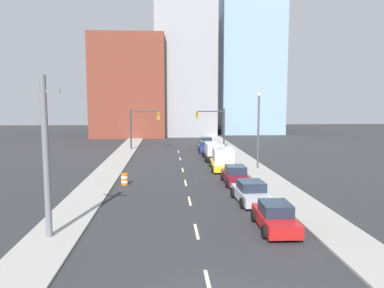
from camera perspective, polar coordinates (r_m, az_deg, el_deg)
sidewalk_left at (r=59.97m, az=-9.34°, el=-0.13°), size 2.77×95.74×0.12m
sidewalk_right at (r=60.34m, az=4.71°, el=-0.02°), size 2.77×95.74×0.12m
lane_stripe_at_2m at (r=15.16m, az=2.51°, el=-20.54°), size 0.16×2.40×0.01m
lane_stripe_at_8m at (r=20.49m, az=0.69°, el=-13.15°), size 0.16×2.40×0.01m
lane_stripe_at_14m at (r=26.34m, az=-0.36°, el=-8.66°), size 0.16×2.40×0.01m
lane_stripe_at_20m at (r=32.03m, az=-0.99°, el=-5.92°), size 0.16×2.40×0.01m
lane_stripe_at_26m at (r=37.96m, az=-1.43°, el=-3.96°), size 0.16×2.40×0.01m
lane_stripe_at_33m at (r=45.23m, az=-1.82°, el=-2.26°), size 0.16×2.40×0.01m
lane_stripe_at_40m at (r=51.74m, az=-2.07°, el=-1.15°), size 0.16×2.40×0.01m
building_brick_left at (r=77.69m, az=-9.41°, el=8.53°), size 14.00×16.00×19.51m
building_office_center at (r=81.75m, az=-1.23°, el=12.14°), size 12.00×20.00×29.86m
building_glass_right at (r=87.75m, az=8.20°, el=13.31°), size 13.00×20.00×34.78m
traffic_signal_left at (r=54.04m, az=-8.02°, el=3.17°), size 4.24×0.35×5.88m
traffic_signal_right at (r=54.34m, az=3.63°, el=3.24°), size 4.24×0.35×5.88m
utility_pole_left_near at (r=19.78m, az=-21.37°, el=-1.75°), size 1.60×0.32×8.18m
traffic_barrel at (r=31.67m, az=-10.24°, el=-5.30°), size 0.56×0.56×0.95m
street_lamp at (r=38.24m, az=10.09°, el=2.89°), size 0.44×0.44×7.79m
sedan_red at (r=21.06m, az=12.58°, el=-10.82°), size 2.11×4.39×1.49m
sedan_silver at (r=26.16m, az=8.99°, el=-7.32°), size 2.29×4.55×1.48m
sedan_maroon at (r=31.81m, az=6.64°, el=-4.79°), size 2.09×4.39×1.53m
box_truck_yellow at (r=37.91m, az=4.72°, el=-2.41°), size 2.68×5.60×2.19m
box_truck_black at (r=44.69m, az=3.36°, el=-1.16°), size 2.53×6.25×1.97m
sedan_blue at (r=51.10m, az=2.24°, el=-0.51°), size 2.30×4.76×1.46m
sedan_teal at (r=56.66m, az=2.23°, el=0.20°), size 2.18×4.43×1.49m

